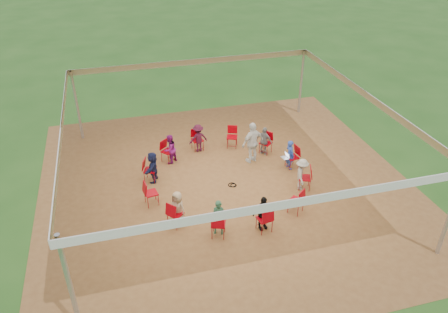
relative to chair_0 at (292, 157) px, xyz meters
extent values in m
plane|color=#25541A|center=(-2.72, -0.46, -0.45)|extent=(80.00, 80.00, 0.00)
plane|color=brown|center=(-2.72, -0.46, -0.44)|extent=(13.00, 13.00, 0.00)
cylinder|color=#B2B2B7|center=(-7.72, -5.46, 1.05)|extent=(0.12, 0.12, 3.00)
cylinder|color=#B2B2B7|center=(-7.72, 4.54, 1.05)|extent=(0.12, 0.12, 3.00)
cylinder|color=#B2B2B7|center=(2.28, 4.54, 1.05)|extent=(0.12, 0.12, 3.00)
plane|color=silver|center=(-2.72, -0.46, 2.55)|extent=(10.30, 10.30, 0.00)
cube|color=white|center=(-2.72, -5.61, 2.43)|extent=(10.30, 0.03, 0.24)
cube|color=white|center=(-2.72, 4.69, 2.43)|extent=(10.30, 0.03, 0.24)
cube|color=white|center=(-7.87, -0.46, 2.43)|extent=(0.03, 10.30, 0.24)
cube|color=white|center=(2.43, -0.46, 2.43)|extent=(0.03, 10.30, 0.24)
imported|color=#2644A8|center=(-0.12, -0.02, 0.15)|extent=(0.35, 0.47, 1.18)
imported|color=gray|center=(-0.69, 1.22, 0.15)|extent=(0.71, 0.76, 1.18)
imported|color=#3E0F22|center=(-3.16, 2.15, 0.15)|extent=(0.81, 0.50, 1.18)
imported|color=#831570|center=(-4.40, 1.58, 0.15)|extent=(0.65, 0.62, 1.18)
imported|color=#181E45|center=(-5.20, 0.46, 0.15)|extent=(0.77, 1.17, 1.18)
imported|color=tan|center=(-4.76, -2.14, 0.15)|extent=(0.62, 0.65, 1.18)
imported|color=#2A5539|center=(-3.65, -2.93, 0.15)|extent=(0.50, 0.42, 1.18)
imported|color=black|center=(-2.28, -3.06, 0.15)|extent=(0.74, 0.46, 1.18)
imported|color=#A6A292|center=(-0.25, -1.38, 0.15)|extent=(0.62, 0.85, 1.18)
imported|color=silver|center=(-1.32, 0.81, 0.39)|extent=(1.09, 0.81, 1.67)
torus|color=black|center=(-2.53, -0.57, -0.43)|extent=(0.37, 0.37, 0.03)
torus|color=black|center=(-2.49, -0.61, -0.43)|extent=(0.30, 0.30, 0.03)
cube|color=#B7B7BC|center=(-0.34, -0.06, 0.06)|extent=(0.26, 0.33, 0.01)
cube|color=#B7B7BC|center=(-0.23, -0.04, 0.16)|extent=(0.11, 0.31, 0.20)
cube|color=#CCE0FF|center=(-0.24, -0.04, 0.16)|extent=(0.09, 0.27, 0.17)
camera|label=1|loc=(-6.22, -12.94, 8.51)|focal=35.00mm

